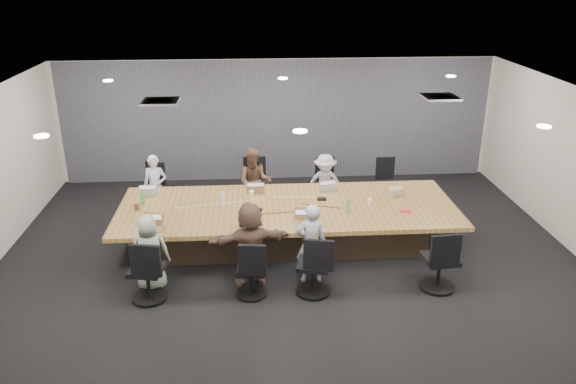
{
  "coord_description": "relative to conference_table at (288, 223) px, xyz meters",
  "views": [
    {
      "loc": [
        -0.63,
        -8.65,
        4.72
      ],
      "look_at": [
        0.0,
        0.4,
        1.05
      ],
      "focal_mm": 35.0,
      "sensor_mm": 36.0,
      "label": 1
    }
  ],
  "objects": [
    {
      "name": "chair_5",
      "position": [
        -0.67,
        -1.7,
        -0.03
      ],
      "size": [
        0.56,
        0.56,
        0.75
      ],
      "primitive_type": null,
      "rotation": [
        0.0,
        0.0,
        -0.11
      ],
      "color": "black",
      "rests_on": "ground"
    },
    {
      "name": "bottle_green_right",
      "position": [
        1.03,
        -0.37,
        0.47
      ],
      "size": [
        0.07,
        0.07,
        0.26
      ],
      "primitive_type": "cylinder",
      "rotation": [
        0.0,
        0.0,
        0.01
      ],
      "color": "#4A9F49",
      "rests_on": "conference_table"
    },
    {
      "name": "laptop_1",
      "position": [
        -0.56,
        0.8,
        0.35
      ],
      "size": [
        0.34,
        0.24,
        0.02
      ],
      "primitive_type": "cube",
      "rotation": [
        0.0,
        0.0,
        3.12
      ],
      "color": "#8C6647",
      "rests_on": "conference_table"
    },
    {
      "name": "person_5",
      "position": [
        -0.67,
        -1.35,
        0.3
      ],
      "size": [
        1.34,
        0.63,
        1.39
      ],
      "primitive_type": "imported",
      "rotation": [
        0.0,
        0.0,
        3.31
      ],
      "color": "brown",
      "rests_on": "ground"
    },
    {
      "name": "cup_white_far",
      "position": [
        -0.64,
        0.51,
        0.39
      ],
      "size": [
        0.11,
        0.11,
        0.1
      ],
      "primitive_type": "cylinder",
      "rotation": [
        0.0,
        0.0,
        -0.38
      ],
      "color": "white",
      "rests_on": "conference_table"
    },
    {
      "name": "conference_table",
      "position": [
        0.0,
        0.0,
        0.0
      ],
      "size": [
        6.0,
        2.2,
        0.74
      ],
      "color": "#3F3023",
      "rests_on": "ground"
    },
    {
      "name": "laptop_2",
      "position": [
        0.85,
        0.8,
        0.35
      ],
      "size": [
        0.37,
        0.3,
        0.02
      ],
      "primitive_type": "cube",
      "rotation": [
        0.0,
        0.0,
        3.4
      ],
      "color": "#B2B2B7",
      "rests_on": "conference_table"
    },
    {
      "name": "floor",
      "position": [
        0.0,
        -0.5,
        -0.4
      ],
      "size": [
        10.0,
        8.0,
        0.0
      ],
      "primitive_type": "cube",
      "color": "black",
      "rests_on": "ground"
    },
    {
      "name": "person_2",
      "position": [
        0.85,
        1.35,
        0.22
      ],
      "size": [
        0.84,
        0.53,
        1.24
      ],
      "primitive_type": "imported",
      "rotation": [
        0.0,
        0.0,
        6.2
      ],
      "color": "#AEAEAE",
      "rests_on": "ground"
    },
    {
      "name": "stapler",
      "position": [
        0.4,
        -0.4,
        0.37
      ],
      "size": [
        0.17,
        0.09,
        0.06
      ],
      "primitive_type": "cube",
      "rotation": [
        0.0,
        0.0,
        -0.32
      ],
      "color": "black",
      "rests_on": "conference_table"
    },
    {
      "name": "chair_2",
      "position": [
        0.85,
        1.7,
        -0.01
      ],
      "size": [
        0.67,
        0.67,
        0.78
      ],
      "primitive_type": null,
      "rotation": [
        0.0,
        0.0,
        3.45
      ],
      "color": "black",
      "rests_on": "ground"
    },
    {
      "name": "chair_6",
      "position": [
        0.28,
        -1.7,
        0.01
      ],
      "size": [
        0.67,
        0.67,
        0.83
      ],
      "primitive_type": null,
      "rotation": [
        0.0,
        0.0,
        -0.22
      ],
      "color": "black",
      "rests_on": "ground"
    },
    {
      "name": "person_6",
      "position": [
        0.28,
        -1.35,
        0.27
      ],
      "size": [
        0.51,
        0.35,
        1.34
      ],
      "primitive_type": "imported",
      "rotation": [
        0.0,
        0.0,
        3.2
      ],
      "color": "#A2A3B5",
      "rests_on": "ground"
    },
    {
      "name": "bottle_green_left",
      "position": [
        -2.58,
        0.26,
        0.46
      ],
      "size": [
        0.08,
        0.08,
        0.24
      ],
      "primitive_type": "cylinder",
      "rotation": [
        0.0,
        0.0,
        0.31
      ],
      "color": "#4A9F49",
      "rests_on": "conference_table"
    },
    {
      "name": "curtain",
      "position": [
        0.0,
        3.42,
        1.0
      ],
      "size": [
        9.8,
        0.04,
        2.8
      ],
      "primitive_type": "cube",
      "color": "slate",
      "rests_on": "ground"
    },
    {
      "name": "laptop_0",
      "position": [
        -2.54,
        0.8,
        0.35
      ],
      "size": [
        0.34,
        0.24,
        0.02
      ],
      "primitive_type": "cube",
      "rotation": [
        0.0,
        0.0,
        3.22
      ],
      "color": "#B2B2B7",
      "rests_on": "conference_table"
    },
    {
      "name": "snack_packet",
      "position": [
        2.03,
        -0.38,
        0.36
      ],
      "size": [
        0.19,
        0.15,
        0.04
      ],
      "primitive_type": "cube",
      "rotation": [
        0.0,
        0.0,
        -0.19
      ],
      "color": "#DF3E3A",
      "rests_on": "conference_table"
    },
    {
      "name": "ceiling",
      "position": [
        0.0,
        -0.5,
        2.4
      ],
      "size": [
        10.0,
        8.0,
        0.0
      ],
      "primitive_type": "cube",
      "color": "white",
      "rests_on": "wall_back"
    },
    {
      "name": "chair_4",
      "position": [
        -2.23,
        -1.7,
        0.02
      ],
      "size": [
        0.67,
        0.67,
        0.85
      ],
      "primitive_type": null,
      "rotation": [
        0.0,
        0.0,
        -0.2
      ],
      "color": "black",
      "rests_on": "ground"
    },
    {
      "name": "canvas_bag",
      "position": [
        2.04,
        0.35,
        0.41
      ],
      "size": [
        0.33,
        0.28,
        0.15
      ],
      "primitive_type": "cube",
      "rotation": [
        0.0,
        0.0,
        0.45
      ],
      "color": "tan",
      "rests_on": "conference_table"
    },
    {
      "name": "bottle_clear",
      "position": [
        -1.15,
        0.12,
        0.46
      ],
      "size": [
        0.09,
        0.09,
        0.24
      ],
      "primitive_type": "cylinder",
      "rotation": [
        0.0,
        0.0,
        -0.37
      ],
      "color": "silver",
      "rests_on": "conference_table"
    },
    {
      "name": "chair_0",
      "position": [
        -2.54,
        1.7,
        -0.02
      ],
      "size": [
        0.65,
        0.65,
        0.76
      ],
      "primitive_type": null,
      "rotation": [
        0.0,
        0.0,
        2.81
      ],
      "color": "black",
      "rests_on": "ground"
    },
    {
      "name": "person_0",
      "position": [
        -2.54,
        1.35,
        0.24
      ],
      "size": [
        0.49,
        0.34,
        1.29
      ],
      "primitive_type": "imported",
      "rotation": [
        0.0,
        0.0,
        6.22
      ],
      "color": "silver",
      "rests_on": "ground"
    },
    {
      "name": "laptop_6",
      "position": [
        0.28,
        -0.8,
        0.35
      ],
      "size": [
        0.39,
        0.3,
        0.02
      ],
      "primitive_type": "cube",
      "rotation": [
        0.0,
        0.0,
        -0.15
      ],
      "color": "#8C6647",
      "rests_on": "conference_table"
    },
    {
      "name": "cup_white_near",
      "position": [
        1.48,
        0.01,
        0.39
      ],
      "size": [
        0.09,
        0.09,
        0.1
      ],
      "primitive_type": "cylinder",
      "rotation": [
        0.0,
        0.0,
        -0.16
      ],
      "color": "white",
      "rests_on": "conference_table"
    },
    {
      "name": "person_1",
      "position": [
        -0.56,
        1.35,
        0.29
      ],
      "size": [
        0.72,
        0.59,
        1.38
      ],
      "primitive_type": "imported",
      "rotation": [
        0.0,
        0.0,
        6.19
      ],
      "color": "brown",
      "rests_on": "ground"
    },
    {
      "name": "laptop_4",
      "position": [
        -2.23,
        -0.8,
        0.35
      ],
      "size": [
        0.35,
        0.27,
        0.02
      ],
      "primitive_type": "cube",
      "rotation": [
        0.0,
        0.0,
        -0.19
      ],
      "color": "#8C6647",
      "rests_on": "conference_table"
    },
    {
      "name": "chair_1",
      "position": [
        -0.56,
        1.7,
        0.03
      ],
      "size": [
        0.59,
        0.59,
        0.87
      ],
      "primitive_type": null,
      "rotation": [
        0.0,
        0.0,
        3.15
      ],
      "color": "black",
      "rests_on": "ground"
    },
    {
      "name": "chair_3",
      "position": [
        2.2,
        1.7,
        -0.03
      ],
      "size": [
        0.51,
        0.51,
        0.73
      ],
      "primitive_type": null,
      "rotation": [
        0.0,
        0.0,
        3.18
      ],
      "color": "black",
      "rests_on": "ground"
    },
    {
      "name": "laptop_5",
      "position": [
        -0.67,
        -0.8,
        0.35
      ],
      "size": [
        0.32,
        0.23,
        0.02
      ],
      "primitive_type": "cube",
      "rotation": [
        0.0,
        0.0,
        -0.04
      ],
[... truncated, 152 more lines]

